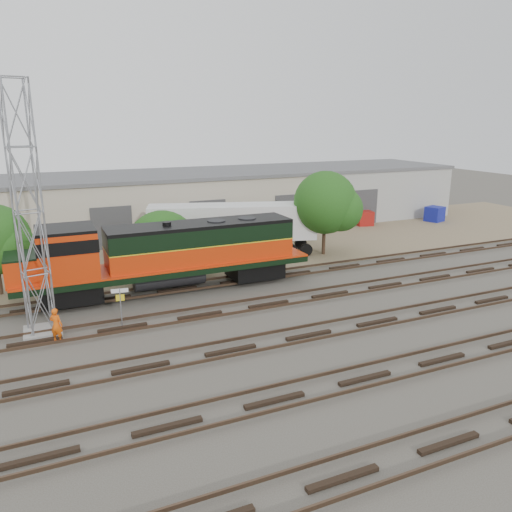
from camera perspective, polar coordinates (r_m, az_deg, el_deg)
name	(u,v)px	position (r m, az deg, el deg)	size (l,w,h in m)	color
ground	(281,315)	(26.73, 2.83, -6.73)	(140.00, 140.00, 0.00)	#47423A
dirt_strip	(196,249)	(40.02, -6.82, 0.76)	(80.00, 16.00, 0.02)	#726047
tracks	(309,335)	(24.28, 6.04, -8.97)	(80.00, 20.40, 0.28)	black
warehouse	(170,202)	(47.03, -9.77, 6.13)	(58.40, 10.40, 5.30)	#B9AF9A
locomotive	(163,254)	(29.82, -10.57, 0.23)	(17.32, 3.04, 4.16)	black
signal_tower	(29,217)	(25.05, -24.53, 4.07)	(1.74, 1.74, 11.78)	gray
sign_post	(120,300)	(25.67, -15.25, -4.84)	(0.83, 0.15, 2.03)	gray
worker	(56,325)	(25.14, -21.86, -7.32)	(0.60, 0.40, 1.65)	#EE570D
semi_trailer	(237,223)	(37.81, -2.24, 3.75)	(12.69, 6.13, 3.85)	silver
dumpster_blue	(435,214)	(53.77, 19.74, 4.54)	(1.60, 1.50, 1.50)	navy
dumpster_red	(364,218)	(49.85, 12.26, 4.24)	(1.50, 1.40, 1.40)	maroon
tree_mid	(167,248)	(32.91, -10.11, 0.88)	(4.91, 4.67, 4.67)	#382619
tree_east	(329,204)	(37.86, 8.36, 5.87)	(4.95, 4.72, 6.37)	#382619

